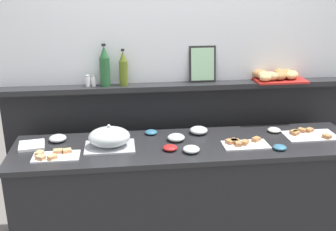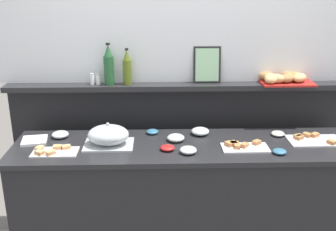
{
  "view_description": "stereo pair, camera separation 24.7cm",
  "coord_description": "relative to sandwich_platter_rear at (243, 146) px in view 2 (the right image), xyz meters",
  "views": [
    {
      "loc": [
        -0.45,
        -2.57,
        2.02
      ],
      "look_at": [
        -0.13,
        0.1,
        1.09
      ],
      "focal_mm": 43.15,
      "sensor_mm": 36.0,
      "label": 1
    },
    {
      "loc": [
        -0.21,
        -2.59,
        2.02
      ],
      "look_at": [
        -0.13,
        0.1,
        1.09
      ],
      "focal_mm": 43.15,
      "sensor_mm": 36.0,
      "label": 2
    }
  ],
  "objects": [
    {
      "name": "pepper_shaker",
      "position": [
        -1.03,
        0.47,
        0.36
      ],
      "size": [
        0.03,
        0.03,
        0.09
      ],
      "color": "white",
      "rests_on": "back_ledge_unit"
    },
    {
      "name": "wine_bottle_green",
      "position": [
        -0.94,
        0.47,
        0.46
      ],
      "size": [
        0.08,
        0.08,
        0.32
      ],
      "color": "#23562D",
      "rests_on": "back_ledge_unit"
    },
    {
      "name": "glass_bowl_large",
      "position": [
        -1.29,
        0.23,
        0.01
      ],
      "size": [
        0.12,
        0.12,
        0.05
      ],
      "color": "silver",
      "rests_on": "buffet_counter"
    },
    {
      "name": "ground_plane",
      "position": [
        -0.38,
        0.67,
        -0.91
      ],
      "size": [
        12.0,
        12.0,
        0.0
      ],
      "primitive_type": "plane",
      "color": "slate"
    },
    {
      "name": "glass_bowl_small",
      "position": [
        -0.38,
        -0.07,
        0.01
      ],
      "size": [
        0.11,
        0.11,
        0.05
      ],
      "color": "silver",
      "rests_on": "buffet_counter"
    },
    {
      "name": "framed_picture",
      "position": [
        -0.2,
        0.51,
        0.46
      ],
      "size": [
        0.21,
        0.06,
        0.28
      ],
      "color": "black",
      "rests_on": "back_ledge_unit"
    },
    {
      "name": "glass_bowl_medium",
      "position": [
        -0.45,
        0.14,
        0.01
      ],
      "size": [
        0.12,
        0.12,
        0.05
      ],
      "color": "silver",
      "rests_on": "buffet_counter"
    },
    {
      "name": "condiment_bowl_dark",
      "position": [
        0.3,
        0.21,
        0.0
      ],
      "size": [
        0.1,
        0.1,
        0.03
      ],
      "primitive_type": "ellipsoid",
      "color": "silver",
      "rests_on": "buffet_counter"
    },
    {
      "name": "back_ledge_unit",
      "position": [
        -0.38,
        0.55,
        -0.26
      ],
      "size": [
        2.72,
        0.22,
        1.24
      ],
      "color": "black",
      "rests_on": "ground_plane"
    },
    {
      "name": "condiment_bowl_cream",
      "position": [
        -0.62,
        0.28,
        0.0
      ],
      "size": [
        0.09,
        0.09,
        0.03
      ],
      "primitive_type": "ellipsoid",
      "color": "teal",
      "rests_on": "buffet_counter"
    },
    {
      "name": "buffet_counter",
      "position": [
        -0.38,
        0.07,
        -0.46
      ],
      "size": [
        2.43,
        0.6,
        0.9
      ],
      "color": "black",
      "rests_on": "ground_plane"
    },
    {
      "name": "sandwich_platter_rear",
      "position": [
        0.0,
        0.0,
        0.0
      ],
      "size": [
        0.32,
        0.17,
        0.04
      ],
      "color": "white",
      "rests_on": "buffet_counter"
    },
    {
      "name": "salt_shaker",
      "position": [
        -1.07,
        0.47,
        0.36
      ],
      "size": [
        0.03,
        0.03,
        0.09
      ],
      "color": "white",
      "rests_on": "back_ledge_unit"
    },
    {
      "name": "napkin_stack",
      "position": [
        -1.46,
        0.15,
        -0.0
      ],
      "size": [
        0.19,
        0.19,
        0.02
      ],
      "primitive_type": "cube",
      "rotation": [
        0.0,
        0.0,
        0.16
      ],
      "color": "white",
      "rests_on": "buffet_counter"
    },
    {
      "name": "glass_bowl_extra",
      "position": [
        -0.27,
        0.25,
        0.01
      ],
      "size": [
        0.13,
        0.13,
        0.05
      ],
      "color": "silver",
      "rests_on": "buffet_counter"
    },
    {
      "name": "olive_oil_bottle",
      "position": [
        -0.81,
        0.47,
        0.44
      ],
      "size": [
        0.06,
        0.06,
        0.28
      ],
      "color": "#56661E",
      "rests_on": "back_ledge_unit"
    },
    {
      "name": "bread_basket",
      "position": [
        0.38,
        0.47,
        0.36
      ],
      "size": [
        0.42,
        0.28,
        0.08
      ],
      "color": "#B2231E",
      "rests_on": "back_ledge_unit"
    },
    {
      "name": "sandwich_platter_side",
      "position": [
        0.53,
        0.11,
        -0.0
      ],
      "size": [
        0.38,
        0.22,
        0.04
      ],
      "color": "silver",
      "rests_on": "buffet_counter"
    },
    {
      "name": "serving_cloche",
      "position": [
        -0.92,
        0.07,
        0.06
      ],
      "size": [
        0.34,
        0.24,
        0.17
      ],
      "color": "#B7BABF",
      "rests_on": "buffet_counter"
    },
    {
      "name": "sandwich_platter_front",
      "position": [
        -1.28,
        -0.04,
        -0.0
      ],
      "size": [
        0.3,
        0.16,
        0.04
      ],
      "color": "white",
      "rests_on": "buffet_counter"
    },
    {
      "name": "condiment_bowl_red",
      "position": [
        0.22,
        -0.1,
        0.0
      ],
      "size": [
        0.09,
        0.09,
        0.03
      ],
      "primitive_type": "ellipsoid",
      "color": "teal",
      "rests_on": "buffet_counter"
    },
    {
      "name": "condiment_bowl_teal",
      "position": [
        -0.52,
        -0.02,
        0.01
      ],
      "size": [
        0.1,
        0.1,
        0.03
      ],
      "primitive_type": "ellipsoid",
      "color": "red",
      "rests_on": "buffet_counter"
    }
  ]
}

